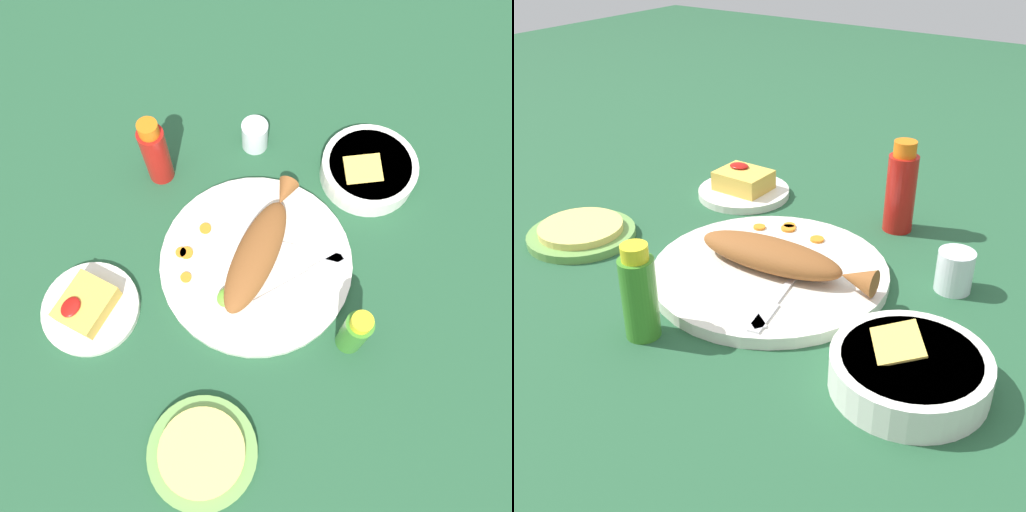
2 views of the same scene
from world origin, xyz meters
The scene contains 18 objects.
ground_plane centered at (0.00, 0.00, 0.00)m, with size 4.00×4.00×0.00m, color #235133.
main_plate centered at (0.00, 0.00, 0.01)m, with size 0.36×0.36×0.02m, color white.
fried_fish centered at (-0.01, 0.00, 0.04)m, with size 0.29×0.09×0.04m.
fork_near centered at (-0.06, 0.07, 0.02)m, with size 0.05×0.18×0.00m.
fork_far centered at (-0.01, 0.09, 0.02)m, with size 0.16×0.11×0.00m.
carrot_slice_near centered at (-0.01, -0.11, 0.02)m, with size 0.02×0.02×0.00m, color orange.
carrot_slice_mid centered at (0.05, -0.12, 0.02)m, with size 0.02×0.02×0.00m, color orange.
carrot_slice_far centered at (0.05, -0.13, 0.02)m, with size 0.02×0.02×0.00m, color orange.
carrot_slice_extra centered at (0.09, -0.10, 0.02)m, with size 0.02×0.02×0.00m, color orange.
lime_wedge_main centered at (0.09, -0.01, 0.03)m, with size 0.04×0.03×0.02m, color #6BB233.
hot_sauce_bottle_red centered at (-0.09, -0.26, 0.07)m, with size 0.05×0.05×0.16m.
hot_sauce_bottle_green centered at (0.06, 0.21, 0.06)m, with size 0.05×0.05×0.13m.
salt_cup centered at (-0.24, -0.13, 0.03)m, with size 0.05×0.05×0.06m.
side_plate_fries centered at (0.22, -0.22, 0.01)m, with size 0.17×0.17×0.01m, color white.
fries_pile centered at (0.22, -0.22, 0.03)m, with size 0.10×0.08×0.04m.
guacamole_bowl centered at (-0.27, 0.11, 0.03)m, with size 0.19×0.19×0.06m.
tortilla_plate centered at (0.33, 0.08, 0.01)m, with size 0.18×0.18×0.01m, color #6B9E4C.
tortilla_stack centered at (0.33, 0.08, 0.02)m, with size 0.14×0.14×0.01m, color #E0C666.
Camera 1 is at (0.31, 0.16, 0.87)m, focal length 35.00 mm.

